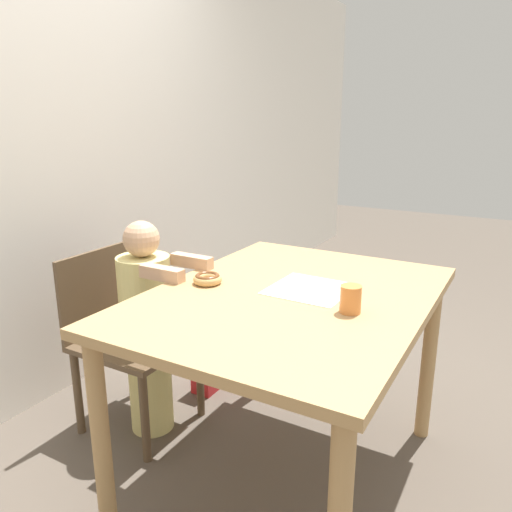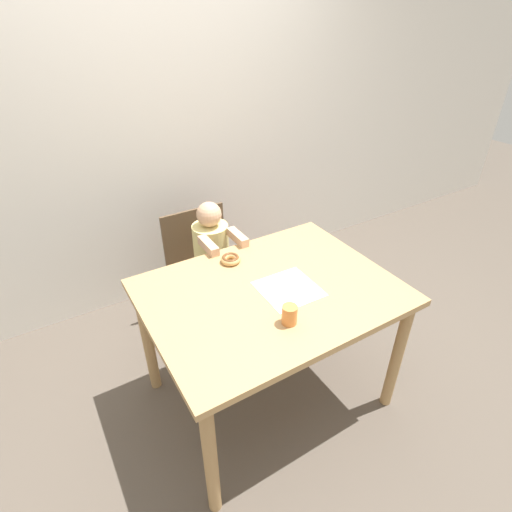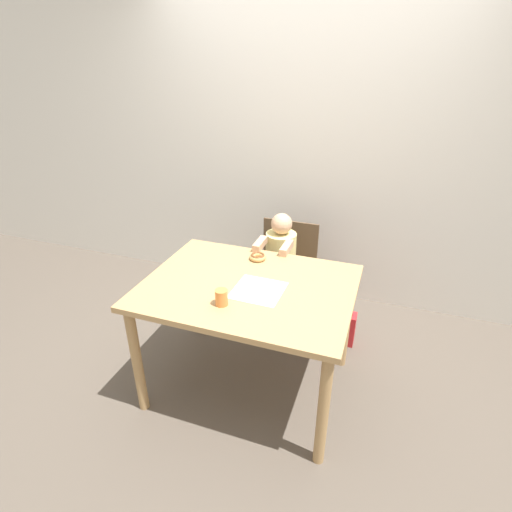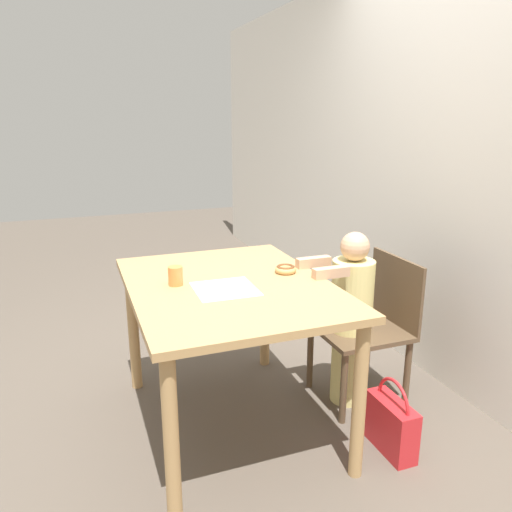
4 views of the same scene
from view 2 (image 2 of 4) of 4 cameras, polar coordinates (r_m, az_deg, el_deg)
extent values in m
plane|color=brown|center=(2.51, 1.76, -18.93)|extent=(12.00, 12.00, 0.00)
cube|color=silver|center=(2.86, -13.10, 17.36)|extent=(8.00, 0.05, 2.50)
cube|color=tan|center=(1.98, 2.13, -5.21)|extent=(1.22, 0.93, 0.03)
cylinder|color=tan|center=(1.86, -6.49, -27.00)|extent=(0.06, 0.06, 0.74)
cylinder|color=tan|center=(2.32, 19.48, -13.40)|extent=(0.06, 0.06, 0.74)
cylinder|color=tan|center=(2.35, -15.21, -11.56)|extent=(0.06, 0.06, 0.74)
cylinder|color=tan|center=(2.73, 7.03, -3.46)|extent=(0.06, 0.06, 0.74)
cube|color=brown|center=(2.70, -6.69, -2.67)|extent=(0.45, 0.45, 0.03)
cube|color=brown|center=(2.77, -8.91, 3.00)|extent=(0.45, 0.02, 0.38)
cylinder|color=brown|center=(2.64, -8.33, -9.76)|extent=(0.04, 0.04, 0.40)
cylinder|color=brown|center=(2.76, -1.07, -7.10)|extent=(0.04, 0.04, 0.40)
cylinder|color=brown|center=(2.93, -11.45, -5.27)|extent=(0.04, 0.04, 0.40)
cylinder|color=brown|center=(3.04, -4.78, -3.06)|extent=(0.04, 0.04, 0.40)
cylinder|color=#E0D17F|center=(2.78, -5.93, -6.61)|extent=(0.19, 0.19, 0.43)
cylinder|color=#E0D17F|center=(2.55, -6.43, 0.48)|extent=(0.22, 0.22, 0.39)
sphere|color=tan|center=(2.42, -6.82, 5.90)|extent=(0.15, 0.15, 0.15)
cube|color=tan|center=(2.28, -6.82, 1.47)|extent=(0.05, 0.19, 0.05)
cube|color=tan|center=(2.35, -2.63, 2.73)|extent=(0.05, 0.19, 0.05)
torus|color=tan|center=(2.16, -3.65, -0.50)|extent=(0.11, 0.11, 0.03)
torus|color=brown|center=(2.15, -3.67, -0.23)|extent=(0.09, 0.09, 0.02)
cube|color=white|center=(1.97, 4.67, -4.70)|extent=(0.28, 0.28, 0.00)
cube|color=red|center=(2.99, 2.49, -5.37)|extent=(0.29, 0.11, 0.25)
torus|color=red|center=(2.91, 2.55, -3.39)|extent=(0.23, 0.02, 0.23)
cylinder|color=orange|center=(1.76, 4.81, -8.36)|extent=(0.07, 0.07, 0.09)
camera|label=1|loc=(1.04, -61.55, -22.71)|focal=35.00mm
camera|label=3|loc=(1.68, 80.55, 6.24)|focal=28.00mm
camera|label=4|loc=(3.11, 48.47, 14.49)|focal=35.00mm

